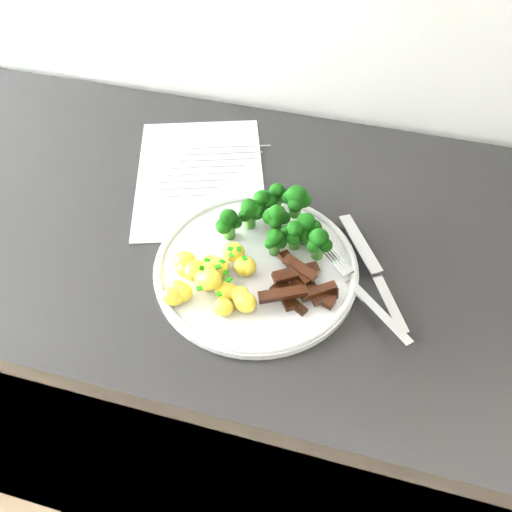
# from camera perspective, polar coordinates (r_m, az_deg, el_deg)

# --- Properties ---
(counter) EXTENTS (2.36, 0.59, 0.89)m
(counter) POSITION_cam_1_polar(r_m,az_deg,el_deg) (1.12, 3.90, -13.66)
(counter) COLOR black
(counter) RESTS_ON ground
(recipe_paper) EXTENTS (0.28, 0.34, 0.00)m
(recipe_paper) POSITION_cam_1_polar(r_m,az_deg,el_deg) (0.86, -6.13, 8.82)
(recipe_paper) COLOR white
(recipe_paper) RESTS_ON counter
(plate) EXTENTS (0.28, 0.28, 0.02)m
(plate) POSITION_cam_1_polar(r_m,az_deg,el_deg) (0.71, 0.00, -1.15)
(plate) COLOR white
(plate) RESTS_ON counter
(broccoli) EXTENTS (0.16, 0.12, 0.06)m
(broccoli) POSITION_cam_1_polar(r_m,az_deg,el_deg) (0.73, 2.70, 4.25)
(broccoli) COLOR #306A1D
(broccoli) RESTS_ON plate
(potatoes) EXTENTS (0.13, 0.12, 0.04)m
(potatoes) POSITION_cam_1_polar(r_m,az_deg,el_deg) (0.68, -5.12, -2.44)
(potatoes) COLOR yellow
(potatoes) RESTS_ON plate
(beef_strips) EXTENTS (0.10, 0.09, 0.03)m
(beef_strips) POSITION_cam_1_polar(r_m,az_deg,el_deg) (0.68, 5.03, -3.30)
(beef_strips) COLOR black
(beef_strips) RESTS_ON plate
(fork) EXTENTS (0.14, 0.14, 0.02)m
(fork) POSITION_cam_1_polar(r_m,az_deg,el_deg) (0.68, 11.91, -4.29)
(fork) COLOR silver
(fork) RESTS_ON plate
(knife) EXTENTS (0.12, 0.19, 0.02)m
(knife) POSITION_cam_1_polar(r_m,az_deg,el_deg) (0.71, 13.41, -3.07)
(knife) COLOR silver
(knife) RESTS_ON plate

